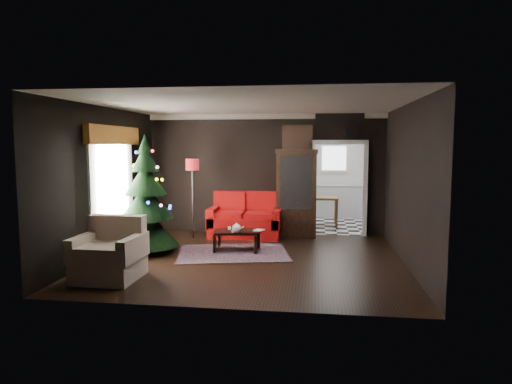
# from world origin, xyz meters

# --- Properties ---
(floor) EXTENTS (5.50, 5.50, 0.00)m
(floor) POSITION_xyz_m (0.00, 0.00, 0.00)
(floor) COLOR black
(floor) RESTS_ON ground
(ceiling) EXTENTS (5.50, 5.50, 0.00)m
(ceiling) POSITION_xyz_m (0.00, 0.00, 2.80)
(ceiling) COLOR white
(ceiling) RESTS_ON ground
(wall_back) EXTENTS (5.50, 0.00, 5.50)m
(wall_back) POSITION_xyz_m (0.00, 2.50, 1.40)
(wall_back) COLOR black
(wall_back) RESTS_ON ground
(wall_front) EXTENTS (5.50, 0.00, 5.50)m
(wall_front) POSITION_xyz_m (0.00, -2.50, 1.40)
(wall_front) COLOR black
(wall_front) RESTS_ON ground
(wall_left) EXTENTS (0.00, 5.50, 5.50)m
(wall_left) POSITION_xyz_m (-2.75, 0.00, 1.40)
(wall_left) COLOR black
(wall_left) RESTS_ON ground
(wall_right) EXTENTS (0.00, 5.50, 5.50)m
(wall_right) POSITION_xyz_m (2.75, 0.00, 1.40)
(wall_right) COLOR black
(wall_right) RESTS_ON ground
(doorway) EXTENTS (1.10, 0.10, 2.10)m
(doorway) POSITION_xyz_m (1.70, 2.50, 1.05)
(doorway) COLOR white
(doorway) RESTS_ON ground
(left_window) EXTENTS (0.05, 1.60, 1.40)m
(left_window) POSITION_xyz_m (-2.71, 0.20, 1.45)
(left_window) COLOR white
(left_window) RESTS_ON wall_left
(valance) EXTENTS (0.12, 2.10, 0.35)m
(valance) POSITION_xyz_m (-2.63, 0.20, 2.27)
(valance) COLOR brown
(valance) RESTS_ON wall_left
(kitchen_floor) EXTENTS (3.00, 3.00, 0.00)m
(kitchen_floor) POSITION_xyz_m (1.70, 4.00, 0.00)
(kitchen_floor) COLOR white
(kitchen_floor) RESTS_ON ground
(kitchen_window) EXTENTS (0.70, 0.06, 0.70)m
(kitchen_window) POSITION_xyz_m (1.70, 5.45, 1.70)
(kitchen_window) COLOR white
(kitchen_window) RESTS_ON ground
(rug) EXTENTS (2.36, 1.93, 0.01)m
(rug) POSITION_xyz_m (-0.38, 0.43, 0.01)
(rug) COLOR #432C39
(rug) RESTS_ON ground
(loveseat) EXTENTS (1.70, 0.90, 1.00)m
(loveseat) POSITION_xyz_m (-0.40, 2.05, 0.50)
(loveseat) COLOR maroon
(loveseat) RESTS_ON ground
(curio_cabinet) EXTENTS (0.90, 0.45, 1.90)m
(curio_cabinet) POSITION_xyz_m (0.75, 2.27, 0.95)
(curio_cabinet) COLOR black
(curio_cabinet) RESTS_ON ground
(floor_lamp) EXTENTS (0.42, 0.42, 1.90)m
(floor_lamp) POSITION_xyz_m (-1.53, 1.72, 0.83)
(floor_lamp) COLOR black
(floor_lamp) RESTS_ON ground
(christmas_tree) EXTENTS (1.54, 1.54, 2.35)m
(christmas_tree) POSITION_xyz_m (-2.07, 0.31, 1.05)
(christmas_tree) COLOR black
(christmas_tree) RESTS_ON ground
(armchair) EXTENTS (0.98, 0.98, 0.98)m
(armchair) POSITION_xyz_m (-1.99, -1.48, 0.46)
(armchair) COLOR beige
(armchair) RESTS_ON ground
(coffee_table) EXTENTS (0.95, 0.66, 0.39)m
(coffee_table) POSITION_xyz_m (-0.34, 0.63, 0.21)
(coffee_table) COLOR black
(coffee_table) RESTS_ON rug
(teapot) EXTENTS (0.23, 0.23, 0.18)m
(teapot) POSITION_xyz_m (-0.31, 0.42, 0.50)
(teapot) COLOR silver
(teapot) RESTS_ON coffee_table
(cup_a) EXTENTS (0.08, 0.08, 0.06)m
(cup_a) POSITION_xyz_m (-0.52, 0.75, 0.43)
(cup_a) COLOR white
(cup_a) RESTS_ON coffee_table
(cup_b) EXTENTS (0.08, 0.08, 0.05)m
(cup_b) POSITION_xyz_m (-0.38, 0.43, 0.43)
(cup_b) COLOR white
(cup_b) RESTS_ON coffee_table
(book) EXTENTS (0.16, 0.08, 0.23)m
(book) POSITION_xyz_m (0.01, 0.72, 0.52)
(book) COLOR tan
(book) RESTS_ON coffee_table
(wall_clock) EXTENTS (0.32, 0.32, 0.06)m
(wall_clock) POSITION_xyz_m (1.95, 2.45, 2.38)
(wall_clock) COLOR white
(wall_clock) RESTS_ON wall_back
(painting) EXTENTS (0.62, 0.05, 0.52)m
(painting) POSITION_xyz_m (0.75, 2.46, 2.25)
(painting) COLOR #A2774C
(painting) RESTS_ON wall_back
(kitchen_counter) EXTENTS (1.80, 0.60, 0.90)m
(kitchen_counter) POSITION_xyz_m (1.70, 5.20, 0.45)
(kitchen_counter) COLOR silver
(kitchen_counter) RESTS_ON ground
(kitchen_table) EXTENTS (0.70, 0.70, 0.75)m
(kitchen_table) POSITION_xyz_m (1.40, 3.70, 0.38)
(kitchen_table) COLOR brown
(kitchen_table) RESTS_ON ground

